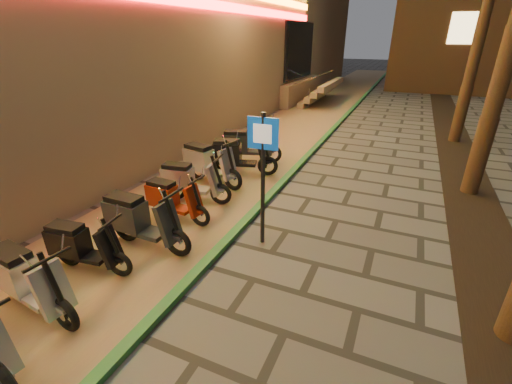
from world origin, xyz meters
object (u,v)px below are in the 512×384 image
at_px(scooter_5, 80,245).
at_px(scooter_10, 237,155).
at_px(scooter_8, 188,181).
at_px(pedestrian_sign, 263,163).
at_px(scooter_11, 245,145).
at_px(scooter_7, 171,199).
at_px(scooter_4, 26,279).
at_px(scooter_9, 207,162).
at_px(scooter_6, 138,219).

bearing_deg(scooter_5, scooter_10, 77.74).
xyz_separation_m(scooter_5, scooter_8, (0.14, 2.94, 0.05)).
relative_size(pedestrian_sign, scooter_11, 1.38).
distance_m(pedestrian_sign, scooter_8, 2.72).
relative_size(scooter_7, scooter_10, 0.84).
xyz_separation_m(pedestrian_sign, scooter_4, (-2.34, -2.96, -1.09)).
bearing_deg(scooter_11, pedestrian_sign, -77.96).
bearing_deg(pedestrian_sign, scooter_10, 121.36).
height_order(scooter_9, scooter_11, scooter_9).
height_order(pedestrian_sign, scooter_4, pedestrian_sign).
xyz_separation_m(scooter_7, scooter_10, (0.10, 2.90, 0.09)).
relative_size(pedestrian_sign, scooter_4, 1.46).
bearing_deg(scooter_4, scooter_5, 101.37).
bearing_deg(scooter_6, scooter_4, -98.23).
height_order(scooter_8, scooter_10, scooter_10).
height_order(scooter_5, scooter_8, scooter_8).
height_order(scooter_4, scooter_5, scooter_4).
bearing_deg(scooter_8, scooter_4, -100.32).
height_order(pedestrian_sign, scooter_5, pedestrian_sign).
distance_m(scooter_5, scooter_8, 2.94).
distance_m(scooter_6, scooter_8, 2.00).
relative_size(scooter_4, scooter_5, 1.12).
height_order(scooter_6, scooter_7, scooter_6).
relative_size(scooter_8, scooter_11, 0.94).
height_order(scooter_6, scooter_11, scooter_11).
relative_size(scooter_4, scooter_8, 1.00).
bearing_deg(scooter_4, scooter_6, 87.20).
distance_m(scooter_7, scooter_9, 2.06).
relative_size(scooter_5, scooter_11, 0.84).
height_order(pedestrian_sign, scooter_9, pedestrian_sign).
distance_m(pedestrian_sign, scooter_6, 2.52).
bearing_deg(pedestrian_sign, scooter_6, -156.58).
xyz_separation_m(scooter_4, scooter_6, (0.30, 1.94, 0.03)).
bearing_deg(scooter_10, scooter_4, -109.46).
bearing_deg(scooter_11, scooter_4, -108.14).
bearing_deg(scooter_11, scooter_9, -113.81).
bearing_deg(scooter_7, scooter_8, 103.66).
bearing_deg(scooter_11, scooter_8, -107.98).
relative_size(scooter_4, scooter_7, 1.11).
bearing_deg(scooter_9, scooter_4, -76.96).
height_order(pedestrian_sign, scooter_11, pedestrian_sign).
xyz_separation_m(scooter_5, scooter_6, (0.39, 0.96, 0.09)).
distance_m(scooter_6, scooter_10, 3.99).
bearing_deg(pedestrian_sign, scooter_8, 154.27).
xyz_separation_m(pedestrian_sign, scooter_5, (-2.44, -1.98, -1.15)).
bearing_deg(scooter_8, scooter_6, -92.32).
bearing_deg(scooter_7, scooter_6, -82.38).
xyz_separation_m(pedestrian_sign, scooter_11, (-2.28, 4.01, -1.05)).
xyz_separation_m(scooter_5, scooter_10, (0.40, 4.95, 0.10)).
bearing_deg(scooter_8, scooter_11, 79.97).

